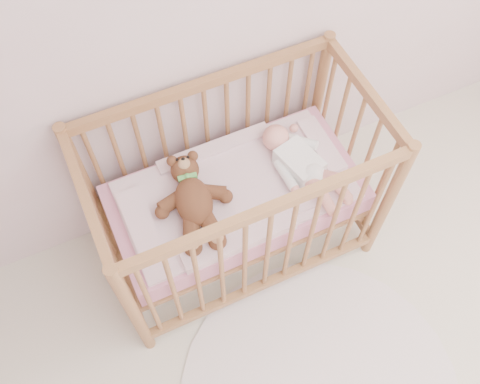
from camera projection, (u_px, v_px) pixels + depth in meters
crib at (236, 196)px, 2.63m from camera, size 1.36×0.76×1.00m
mattress at (236, 198)px, 2.65m from camera, size 1.22×0.62×0.13m
blanket at (236, 190)px, 2.58m from camera, size 1.10×0.58×0.06m
baby at (299, 161)px, 2.58m from camera, size 0.42×0.65×0.14m
teddy_bear at (194, 201)px, 2.45m from camera, size 0.46×0.60×0.15m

